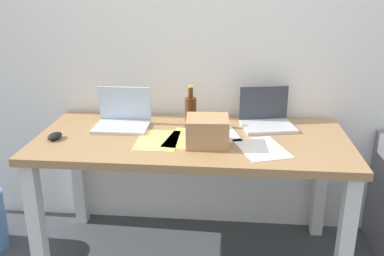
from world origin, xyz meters
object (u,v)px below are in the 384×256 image
laptop_right (267,119)px  cardboard_box (207,131)px  laptop_left (122,119)px  desk (192,155)px  beer_bottle (191,111)px  computer_mouse (55,136)px

laptop_right → cardboard_box: laptop_right is taller
laptop_left → cardboard_box: bearing=-24.7°
desk → laptop_right: 0.48m
cardboard_box → laptop_left: bearing=155.3°
beer_bottle → laptop_right: bearing=6.1°
laptop_right → beer_bottle: beer_bottle is taller
laptop_left → beer_bottle: size_ratio=1.28×
computer_mouse → cardboard_box: 0.80m
desk → cardboard_box: size_ratio=7.83×
laptop_right → beer_bottle: bearing=-173.9°
desk → computer_mouse: size_ratio=16.42×
laptop_right → beer_bottle: (-0.43, -0.05, 0.05)m
laptop_left → computer_mouse: 0.38m
desk → beer_bottle: 0.26m
laptop_left → beer_bottle: 0.38m
laptop_right → computer_mouse: bearing=-164.3°
beer_bottle → cardboard_box: size_ratio=1.12×
desk → beer_bottle: size_ratio=6.99×
desk → laptop_left: 0.45m
desk → computer_mouse: bearing=-172.0°
beer_bottle → desk: bearing=-82.0°
desk → cardboard_box: 0.22m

